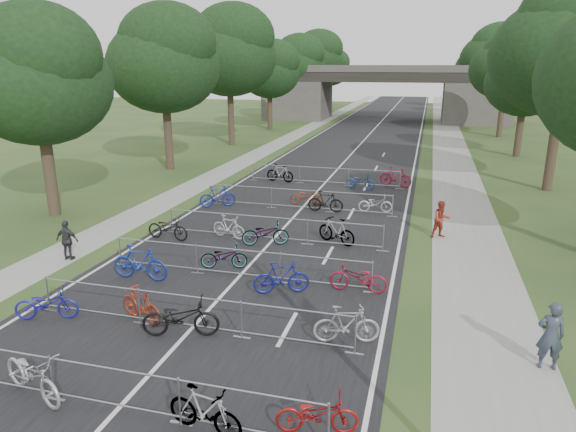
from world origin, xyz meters
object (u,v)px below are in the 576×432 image
Objects in this scene: pedestrian_a at (551,336)px; pedestrian_b at (441,220)px; pedestrian_c at (67,241)px; overpass_bridge at (384,93)px.

pedestrian_a is 1.10× the size of pedestrian_b.
pedestrian_b is (-2.39, 9.57, -0.08)m from pedestrian_a.
pedestrian_c is (-13.61, -6.42, -0.03)m from pedestrian_b.
overpass_bridge is 54.53m from pedestrian_c.
pedestrian_a is at bearing 166.29° from pedestrian_c.
pedestrian_a is at bearing -102.83° from pedestrian_b.
pedestrian_b reaches higher than pedestrian_c.
pedestrian_c is (-16.00, 3.15, -0.11)m from pedestrian_a.
pedestrian_c is at bearing -97.17° from overpass_bridge.
pedestrian_b is (6.81, -47.61, -2.73)m from overpass_bridge.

